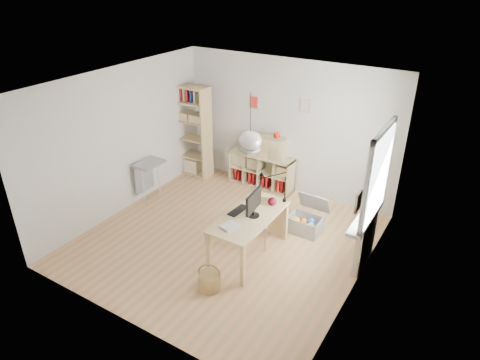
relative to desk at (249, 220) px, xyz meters
The scene contains 20 objects.
ground 0.87m from the desk, 164.74° to the left, with size 4.50×4.50×0.00m, color tan.
room_shell 1.34m from the desk, 164.74° to the left, with size 4.50×4.50×4.50m.
window_unit 2.04m from the desk, 24.12° to the left, with size 0.07×1.16×1.46m.
radiator 1.82m from the desk, 24.58° to the left, with size 0.10×0.80×0.80m, color silver.
windowsill 1.77m from the desk, 25.25° to the left, with size 0.22×1.20×0.06m, color silver.
desk is the anchor object (origin of this frame).
cube_shelf 2.48m from the desk, 114.61° to the left, with size 1.40×0.38×0.72m.
tall_bookshelf 3.27m from the desk, 142.99° to the left, with size 0.80×0.38×2.00m.
side_table 2.64m from the desk, 169.06° to the left, with size 0.40×0.55×0.85m.
chair 0.41m from the desk, 103.15° to the left, with size 0.53×0.53×0.83m.
wicker_basket 1.13m from the desk, 93.96° to the right, with size 0.32×0.32×0.45m.
storage_chest 1.33m from the desk, 66.39° to the left, with size 0.59×0.66×0.61m.
monitor 0.33m from the desk, 18.78° to the left, with size 0.19×0.48×0.42m.
keyboard 0.24m from the desk, behind, with size 0.15×0.39×0.02m, color black.
task_lamp 0.74m from the desk, 85.26° to the left, with size 0.45×0.17×0.48m.
yarn_ball 0.51m from the desk, 70.74° to the left, with size 0.14×0.14×0.14m, color #4F0A19.
paper_tray 0.46m from the desk, 100.99° to the right, with size 0.21×0.26×0.03m, color silver.
drawer_chest 2.37m from the desk, 111.53° to the left, with size 0.75×0.34×0.43m, color tan.
red_vase 2.36m from the desk, 107.04° to the left, with size 0.13×0.13×0.15m, color #A11A0D.
potted_plant 1.94m from the desk, 34.77° to the left, with size 0.25×0.22×0.28m, color #266526.
Camera 1 is at (3.39, -5.06, 4.26)m, focal length 32.00 mm.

